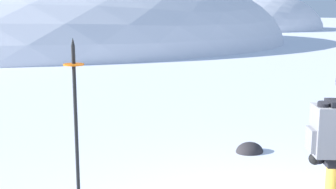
{
  "coord_description": "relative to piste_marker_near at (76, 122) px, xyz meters",
  "views": [
    {
      "loc": [
        -2.78,
        -2.58,
        2.16
      ],
      "look_at": [
        0.13,
        3.02,
        1.0
      ],
      "focal_mm": 47.62,
      "sensor_mm": 36.0,
      "label": 1
    }
  ],
  "objects": [
    {
      "name": "ridge_peak_main",
      "position": [
        6.24,
        30.26,
        -1.1
      ],
      "size": [
        36.73,
        33.06,
        12.33
      ],
      "color": "white",
      "rests_on": "ground"
    },
    {
      "name": "rock_dark",
      "position": [
        3.08,
        1.17,
        -1.1
      ],
      "size": [
        0.45,
        0.38,
        0.31
      ],
      "color": "#282628",
      "rests_on": "ground"
    },
    {
      "name": "ridge_peak_far",
      "position": [
        33.36,
        45.65,
        -1.1
      ],
      "size": [
        26.29,
        23.66,
        11.3
      ],
      "color": "white",
      "rests_on": "ground"
    },
    {
      "name": "piste_marker_near",
      "position": [
        0.0,
        0.0,
        0.0
      ],
      "size": [
        0.2,
        0.2,
        1.93
      ],
      "color": "black",
      "rests_on": "ground"
    }
  ]
}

